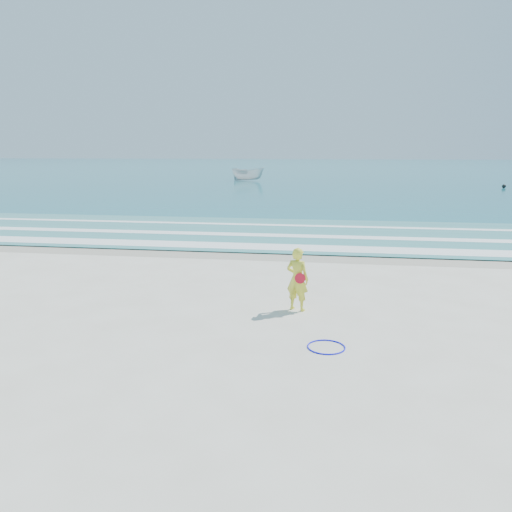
# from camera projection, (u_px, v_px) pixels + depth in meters

# --- Properties ---
(ground) EXTENTS (400.00, 400.00, 0.00)m
(ground) POSITION_uv_depth(u_px,v_px,m) (229.00, 337.00, 11.11)
(ground) COLOR silver
(ground) RESTS_ON ground
(wet_sand) EXTENTS (400.00, 2.40, 0.00)m
(wet_sand) POSITION_uv_depth(u_px,v_px,m) (275.00, 254.00, 19.81)
(wet_sand) COLOR #B2A893
(wet_sand) RESTS_ON ground
(ocean) EXTENTS (400.00, 190.00, 0.04)m
(ocean) POSITION_uv_depth(u_px,v_px,m) (324.00, 168.00, 112.58)
(ocean) COLOR #19727F
(ocean) RESTS_ON ground
(shallow) EXTENTS (400.00, 10.00, 0.01)m
(shallow) POSITION_uv_depth(u_px,v_px,m) (287.00, 233.00, 24.63)
(shallow) COLOR #59B7AD
(shallow) RESTS_ON ocean
(foam_near) EXTENTS (400.00, 1.40, 0.01)m
(foam_near) POSITION_uv_depth(u_px,v_px,m) (279.00, 247.00, 21.06)
(foam_near) COLOR white
(foam_near) RESTS_ON shallow
(foam_mid) EXTENTS (400.00, 0.90, 0.01)m
(foam_mid) POSITION_uv_depth(u_px,v_px,m) (285.00, 236.00, 23.86)
(foam_mid) COLOR white
(foam_mid) RESTS_ON shallow
(foam_far) EXTENTS (400.00, 0.60, 0.01)m
(foam_far) POSITION_uv_depth(u_px,v_px,m) (291.00, 225.00, 27.05)
(foam_far) COLOR white
(foam_far) RESTS_ON shallow
(hoop) EXTENTS (0.86, 0.86, 0.03)m
(hoop) POSITION_uv_depth(u_px,v_px,m) (326.00, 347.00, 10.51)
(hoop) COLOR #0E10FF
(hoop) RESTS_ON ground
(boat) EXTENTS (4.86, 2.89, 1.76)m
(boat) POSITION_uv_depth(u_px,v_px,m) (248.00, 174.00, 65.05)
(boat) COLOR silver
(boat) RESTS_ON ocean
(buoy) EXTENTS (0.41, 0.41, 0.41)m
(buoy) POSITION_uv_depth(u_px,v_px,m) (504.00, 186.00, 52.99)
(buoy) COLOR black
(buoy) RESTS_ON ocean
(woman) EXTENTS (0.71, 0.59, 1.65)m
(woman) POSITION_uv_depth(u_px,v_px,m) (297.00, 279.00, 12.82)
(woman) COLOR yellow
(woman) RESTS_ON ground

